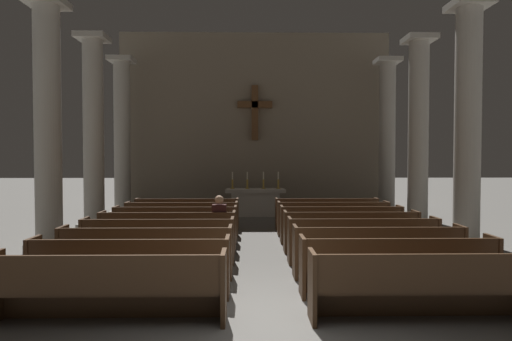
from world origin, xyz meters
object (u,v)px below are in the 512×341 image
at_px(pew_left_row_4, 158,241).
at_px(pew_right_row_7, 333,218).
at_px(pew_right_row_8, 326,213).
at_px(column_right_third, 418,136).
at_px(column_left_third, 94,135).
at_px(pew_right_row_6, 341,224).
at_px(pew_left_row_1, 109,288).
at_px(pew_left_row_6, 176,225).
at_px(column_right_second, 468,130).
at_px(altar, 255,201).
at_px(pew_left_row_2, 131,267).
at_px(pew_right_row_3, 378,251).
at_px(pew_left_row_5, 168,232).
at_px(candlestick_inner_right, 263,183).
at_px(candlestick_inner_left, 247,183).
at_px(column_left_fourth, 122,139).
at_px(pew_right_row_4, 363,240).
at_px(pew_right_row_1, 425,286).
at_px(pew_left_row_7, 182,219).
at_px(pew_right_row_2, 398,266).
at_px(pew_right_row_5, 351,231).
at_px(candlestick_outer_left, 232,183).
at_px(lone_worshipper, 220,222).
at_px(column_left_second, 48,129).
at_px(pew_left_row_3, 146,252).
at_px(column_right_fourth, 387,139).
at_px(pew_left_row_8, 187,214).
at_px(candlestick_outer_right, 278,183).

distance_m(pew_left_row_4, pew_right_row_7, 5.31).
distance_m(pew_right_row_8, column_right_third, 3.69).
bearing_deg(column_left_third, pew_right_row_6, -18.01).
height_order(pew_left_row_1, pew_left_row_6, same).
relative_size(column_right_second, altar, 2.66).
relative_size(pew_left_row_2, column_right_third, 0.53).
bearing_deg(pew_right_row_3, pew_left_row_5, 152.75).
bearing_deg(pew_left_row_2, candlestick_inner_right, 75.90).
distance_m(column_right_second, candlestick_inner_left, 8.13).
relative_size(pew_right_row_3, column_left_fourth, 0.53).
xyz_separation_m(pew_right_row_3, pew_right_row_8, (0.00, 5.41, 0.00)).
distance_m(pew_left_row_5, pew_right_row_4, 4.34).
bearing_deg(pew_right_row_1, pew_right_row_3, 90.00).
xyz_separation_m(pew_left_row_7, pew_right_row_4, (4.20, -3.25, 0.00)).
relative_size(pew_left_row_7, candlestick_inner_left, 4.94).
distance_m(pew_right_row_3, column_left_fourth, 11.36).
xyz_separation_m(pew_left_row_2, column_left_fourth, (-2.83, 9.68, 2.37)).
xyz_separation_m(pew_right_row_4, altar, (-2.10, 7.39, 0.06)).
relative_size(pew_right_row_2, pew_right_row_5, 1.00).
xyz_separation_m(pew_left_row_1, column_right_second, (7.04, 4.63, 2.37)).
relative_size(candlestick_outer_left, lone_worshipper, 0.47).
relative_size(pew_left_row_7, column_left_third, 0.53).
bearing_deg(column_left_second, pew_right_row_3, -19.35).
height_order(pew_left_row_6, pew_right_row_2, same).
distance_m(pew_left_row_3, column_left_fourth, 9.36).
bearing_deg(column_right_fourth, pew_right_row_5, -113.77).
bearing_deg(column_left_second, column_right_second, 0.00).
xyz_separation_m(pew_left_row_6, column_left_second, (-2.83, -0.78, 2.37)).
bearing_deg(pew_right_row_5, pew_left_row_2, -142.31).
height_order(column_left_second, candlestick_inner_right, column_left_second).
xyz_separation_m(pew_left_row_3, candlestick_inner_left, (1.80, 8.48, 0.73)).
distance_m(pew_right_row_5, pew_right_row_7, 2.16).
relative_size(pew_right_row_1, pew_right_row_4, 1.00).
relative_size(pew_right_row_1, column_right_third, 0.53).
bearing_deg(altar, pew_right_row_5, -71.59).
bearing_deg(pew_left_row_7, column_right_fourth, 31.25).
xyz_separation_m(pew_right_row_6, column_right_fourth, (2.83, 5.35, 2.37)).
bearing_deg(pew_left_row_7, pew_left_row_4, -90.00).
xyz_separation_m(column_left_third, column_left_fourth, (0.00, 3.06, 0.00)).
relative_size(pew_left_row_2, column_left_third, 0.53).
height_order(pew_left_row_2, column_right_third, column_right_third).
height_order(pew_left_row_6, pew_right_row_8, same).
relative_size(pew_left_row_8, pew_right_row_6, 1.00).
distance_m(pew_right_row_8, candlestick_outer_left, 4.32).
bearing_deg(pew_right_row_8, column_right_fourth, 48.36).
bearing_deg(pew_left_row_4, pew_right_row_7, 37.69).
xyz_separation_m(column_left_third, candlestick_outer_right, (5.78, 2.94, -1.64)).
height_order(pew_right_row_4, pew_right_row_7, same).
xyz_separation_m(altar, candlestick_outer_right, (0.85, 0.00, 0.67)).
height_order(column_right_second, candlestick_inner_left, column_right_second).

